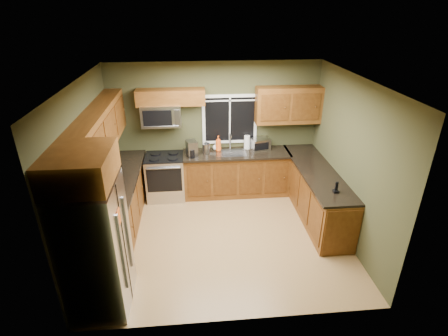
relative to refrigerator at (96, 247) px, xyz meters
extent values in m
plane|color=olive|center=(1.74, 1.30, -0.90)|extent=(4.20, 4.20, 0.00)
plane|color=white|center=(1.74, 1.30, 1.80)|extent=(4.20, 4.20, 0.00)
plane|color=#3D3E23|center=(1.74, 3.10, 0.45)|extent=(4.20, 0.00, 4.20)
plane|color=#3D3E23|center=(1.74, -0.50, 0.45)|extent=(4.20, 0.00, 4.20)
plane|color=#3D3E23|center=(-0.36, 1.30, 0.45)|extent=(0.00, 3.60, 3.60)
plane|color=#3D3E23|center=(3.84, 1.30, 0.45)|extent=(0.00, 3.60, 3.60)
cube|color=white|center=(2.04, 3.09, 0.65)|extent=(1.12, 0.03, 1.02)
cube|color=black|center=(2.04, 3.08, 0.65)|extent=(1.00, 0.01, 0.90)
cube|color=white|center=(2.04, 3.07, 0.65)|extent=(0.03, 0.01, 0.90)
cube|color=white|center=(2.04, 3.07, 1.04)|extent=(1.00, 0.01, 0.03)
cube|color=brown|center=(-0.06, 1.78, -0.45)|extent=(0.60, 2.65, 0.90)
cube|color=black|center=(-0.04, 1.78, 0.02)|extent=(0.65, 2.65, 0.04)
cube|color=brown|center=(2.15, 2.80, -0.45)|extent=(2.17, 0.60, 0.90)
cube|color=black|center=(2.15, 2.78, 0.02)|extent=(2.17, 0.65, 0.04)
cube|color=brown|center=(3.54, 1.85, -0.45)|extent=(0.60, 2.50, 0.90)
cube|color=#522C0E|center=(3.54, 0.59, -0.45)|extent=(0.56, 0.02, 0.82)
cube|color=black|center=(3.51, 1.85, 0.02)|extent=(0.65, 2.50, 0.04)
cube|color=brown|center=(-0.20, 1.78, 0.96)|extent=(0.33, 2.65, 0.72)
cube|color=brown|center=(0.89, 2.94, 1.17)|extent=(1.30, 0.33, 0.30)
cube|color=brown|center=(3.19, 2.94, 0.96)|extent=(1.30, 0.33, 0.72)
cube|color=brown|center=(0.00, 0.00, 1.13)|extent=(0.72, 0.90, 0.38)
cube|color=#B7B7BC|center=(0.00, 0.00, 0.00)|extent=(0.72, 0.90, 1.80)
cube|color=slate|center=(0.37, -0.20, 0.05)|extent=(0.03, 0.04, 1.10)
cube|color=slate|center=(0.37, 0.20, 0.05)|extent=(0.03, 0.04, 1.10)
cube|color=black|center=(0.36, 0.00, 0.00)|extent=(0.01, 0.02, 1.78)
cube|color=#EA5816|center=(0.37, -0.10, 0.50)|extent=(0.01, 0.14, 0.20)
cube|color=#B7B7BC|center=(0.69, 2.78, -0.45)|extent=(0.76, 0.65, 0.90)
cube|color=black|center=(0.69, 2.78, 0.00)|extent=(0.76, 0.64, 0.03)
cube|color=black|center=(0.69, 2.45, -0.35)|extent=(0.68, 0.02, 0.50)
cylinder|color=slate|center=(0.69, 2.43, -0.08)|extent=(0.64, 0.04, 0.04)
cylinder|color=black|center=(0.51, 2.64, 0.03)|extent=(0.20, 0.20, 0.01)
cylinder|color=black|center=(0.87, 2.64, 0.03)|extent=(0.20, 0.20, 0.01)
cylinder|color=black|center=(0.51, 2.92, 0.03)|extent=(0.20, 0.20, 0.01)
cylinder|color=black|center=(0.87, 2.92, 0.03)|extent=(0.20, 0.20, 0.01)
cube|color=#B7B7BC|center=(0.69, 2.91, 0.83)|extent=(0.76, 0.38, 0.42)
cube|color=black|center=(0.63, 2.72, 0.83)|extent=(0.54, 0.01, 0.30)
cube|color=slate|center=(1.00, 2.72, 0.83)|extent=(0.10, 0.01, 0.30)
cylinder|color=slate|center=(0.69, 2.70, 0.67)|extent=(0.66, 0.02, 0.02)
cube|color=slate|center=(2.04, 2.78, 0.03)|extent=(0.60, 0.42, 0.02)
cylinder|color=#B7B7BC|center=(2.04, 2.98, 0.21)|extent=(0.03, 0.03, 0.34)
cylinder|color=#B7B7BC|center=(2.04, 2.90, 0.37)|extent=(0.03, 0.18, 0.03)
cube|color=#B7B7BC|center=(2.66, 2.92, 0.15)|extent=(0.42, 0.35, 0.23)
cube|color=black|center=(2.66, 2.78, 0.15)|extent=(0.31, 0.08, 0.16)
cube|color=slate|center=(1.25, 2.70, 0.20)|extent=(0.25, 0.28, 0.32)
cylinder|color=black|center=(1.25, 2.62, 0.12)|extent=(0.14, 0.14, 0.17)
cylinder|color=#B7B7BC|center=(1.53, 2.78, 0.15)|extent=(0.16, 0.16, 0.22)
cone|color=black|center=(1.53, 2.78, 0.28)|extent=(0.11, 0.11, 0.06)
cylinder|color=white|center=(2.39, 2.98, 0.18)|extent=(0.14, 0.14, 0.28)
cylinder|color=slate|center=(2.39, 2.98, 0.33)|extent=(0.02, 0.02, 0.04)
imported|color=#EA5816|center=(1.79, 2.91, 0.20)|extent=(0.15, 0.15, 0.32)
imported|color=white|center=(1.74, 2.96, 0.12)|extent=(0.15, 0.15, 0.16)
cube|color=black|center=(3.54, 1.02, 0.06)|extent=(0.08, 0.08, 0.04)
cube|color=black|center=(3.54, 1.02, 0.15)|extent=(0.04, 0.03, 0.15)
camera|label=1|loc=(1.30, -3.69, 2.83)|focal=28.00mm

